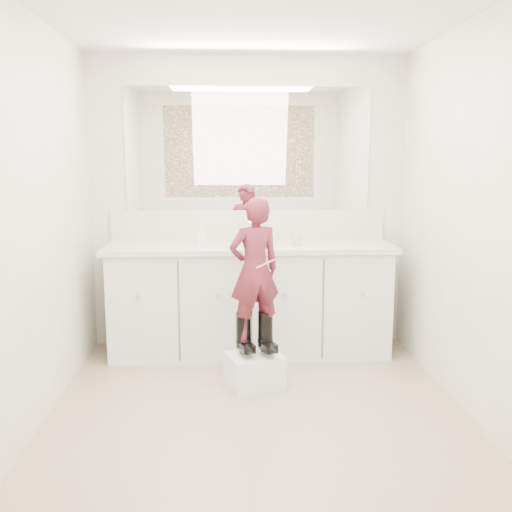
{
  "coord_description": "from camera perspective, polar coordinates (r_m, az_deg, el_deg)",
  "views": [
    {
      "loc": [
        -0.19,
        -3.25,
        1.57
      ],
      "look_at": [
        0.01,
        0.55,
        0.91
      ],
      "focal_mm": 40.0,
      "sensor_mm": 36.0,
      "label": 1
    }
  ],
  "objects": [
    {
      "name": "backsplash",
      "position": [
        4.77,
        -0.76,
        3.1
      ],
      "size": [
        2.28,
        0.03,
        0.25
      ],
      "primitive_type": "cube",
      "color": "beige",
      "rests_on": "countertop"
    },
    {
      "name": "countertop",
      "position": [
        4.52,
        -0.62,
        0.87
      ],
      "size": [
        2.28,
        0.58,
        0.04
      ],
      "primitive_type": "cube",
      "color": "beige",
      "rests_on": "vanity_cabinet"
    },
    {
      "name": "toddler",
      "position": [
        3.86,
        -0.16,
        -1.41
      ],
      "size": [
        0.42,
        0.34,
        0.99
      ],
      "primitive_type": "imported",
      "rotation": [
        0.0,
        0.0,
        3.47
      ],
      "color": "#952E43",
      "rests_on": "step_stool"
    },
    {
      "name": "toothbrush",
      "position": [
        3.77,
        0.96,
        -0.77
      ],
      "size": [
        0.13,
        0.06,
        0.06
      ],
      "primitive_type": "cylinder",
      "rotation": [
        0.0,
        1.22,
        0.33
      ],
      "color": "#FD62BD",
      "rests_on": "toddler"
    },
    {
      "name": "cup",
      "position": [
        4.51,
        4.08,
        1.73
      ],
      "size": [
        0.14,
        0.14,
        0.1
      ],
      "primitive_type": "imported",
      "rotation": [
        0.0,
        0.0,
        0.33
      ],
      "color": "beige",
      "rests_on": "countertop"
    },
    {
      "name": "ceiling",
      "position": [
        3.36,
        0.28,
        24.07
      ],
      "size": [
        3.0,
        3.0,
        0.0
      ],
      "primitive_type": "plane",
      "rotation": [
        3.14,
        0.0,
        0.0
      ],
      "color": "white",
      "rests_on": "wall_back"
    },
    {
      "name": "wall_front",
      "position": [
        1.8,
        3.0,
        -2.08
      ],
      "size": [
        2.6,
        0.0,
        2.6
      ],
      "primitive_type": "plane",
      "rotation": [
        -1.57,
        0.0,
        0.0
      ],
      "color": "beige",
      "rests_on": "floor"
    },
    {
      "name": "mirror",
      "position": [
        4.74,
        -0.78,
        10.62
      ],
      "size": [
        2.0,
        0.02,
        1.0
      ],
      "primitive_type": "cube",
      "color": "white",
      "rests_on": "wall_back"
    },
    {
      "name": "soap_bottle",
      "position": [
        4.49,
        -5.48,
        2.07
      ],
      "size": [
        0.07,
        0.08,
        0.16
      ],
      "primitive_type": "imported",
      "rotation": [
        0.0,
        0.0,
        -0.0
      ],
      "color": "white",
      "rests_on": "countertop"
    },
    {
      "name": "boot_right",
      "position": [
        3.97,
        0.93,
        -7.68
      ],
      "size": [
        0.17,
        0.22,
        0.3
      ],
      "primitive_type": null,
      "rotation": [
        0.0,
        0.0,
        0.33
      ],
      "color": "black",
      "rests_on": "step_stool"
    },
    {
      "name": "faucet",
      "position": [
        4.67,
        -0.7,
        2.03
      ],
      "size": [
        0.08,
        0.08,
        0.1
      ],
      "primitive_type": "cylinder",
      "color": "silver",
      "rests_on": "countertop"
    },
    {
      "name": "floor",
      "position": [
        3.62,
        0.25,
        -15.96
      ],
      "size": [
        3.0,
        3.0,
        0.0
      ],
      "primitive_type": "plane",
      "color": "#8C745B",
      "rests_on": "ground"
    },
    {
      "name": "wall_right",
      "position": [
        3.6,
        21.46,
        3.19
      ],
      "size": [
        0.0,
        3.0,
        3.0
      ],
      "primitive_type": "plane",
      "rotation": [
        1.57,
        0.0,
        -1.57
      ],
      "color": "beige",
      "rests_on": "floor"
    },
    {
      "name": "dot_panel",
      "position": [
        1.77,
        3.1,
        12.36
      ],
      "size": [
        2.0,
        0.01,
        1.2
      ],
      "primitive_type": "cube",
      "color": "#472819",
      "rests_on": "wall_front"
    },
    {
      "name": "step_stool",
      "position": [
        4.04,
        -0.14,
        -11.36
      ],
      "size": [
        0.44,
        0.4,
        0.23
      ],
      "primitive_type": "cube",
      "rotation": [
        0.0,
        0.0,
        0.33
      ],
      "color": "white",
      "rests_on": "floor"
    },
    {
      "name": "boot_left",
      "position": [
        3.96,
        -1.25,
        -7.71
      ],
      "size": [
        0.17,
        0.22,
        0.3
      ],
      "primitive_type": null,
      "rotation": [
        0.0,
        0.0,
        0.33
      ],
      "color": "black",
      "rests_on": "step_stool"
    },
    {
      "name": "wall_back",
      "position": [
        4.77,
        -0.77,
        5.32
      ],
      "size": [
        2.6,
        0.0,
        2.6
      ],
      "primitive_type": "plane",
      "rotation": [
        1.57,
        0.0,
        0.0
      ],
      "color": "beige",
      "rests_on": "floor"
    },
    {
      "name": "wall_left",
      "position": [
        3.46,
        -21.82,
        2.93
      ],
      "size": [
        0.0,
        3.0,
        3.0
      ],
      "primitive_type": "plane",
      "rotation": [
        1.57,
        0.0,
        1.57
      ],
      "color": "beige",
      "rests_on": "floor"
    },
    {
      "name": "vanity_cabinet",
      "position": [
        4.63,
        -0.62,
        -4.56
      ],
      "size": [
        2.2,
        0.55,
        0.85
      ],
      "primitive_type": "cube",
      "color": "silver",
      "rests_on": "floor"
    }
  ]
}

